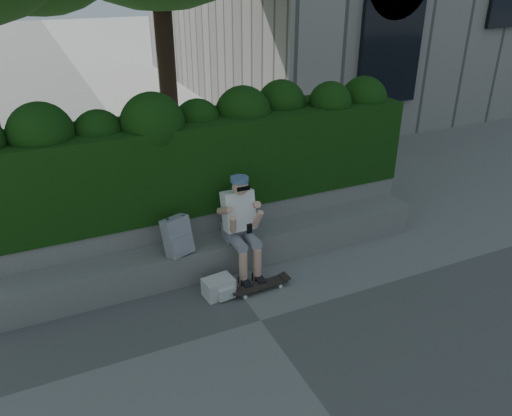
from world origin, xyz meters
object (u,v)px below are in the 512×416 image
person (240,222)px  backpack_plaid (177,236)px  skateboard (260,286)px  backpack_ground (219,287)px

person → backpack_plaid: (-0.83, 0.08, -0.06)m
skateboard → person: bearing=92.7°
person → backpack_plaid: size_ratio=2.81×
backpack_plaid → backpack_ground: size_ratio=1.33×
person → backpack_ground: (-0.48, -0.39, -0.63)m
person → backpack_ground: size_ratio=3.72×
person → backpack_plaid: person is taller
person → backpack_ground: person is taller
person → skateboard: size_ratio=1.87×
skateboard → backpack_ground: size_ratio=1.99×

